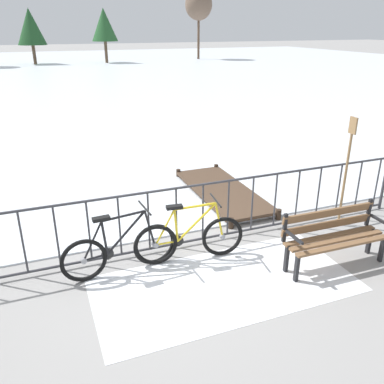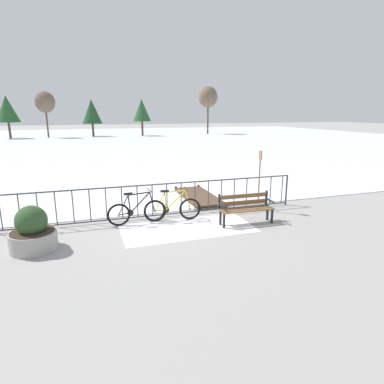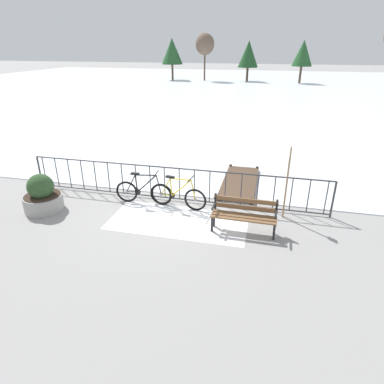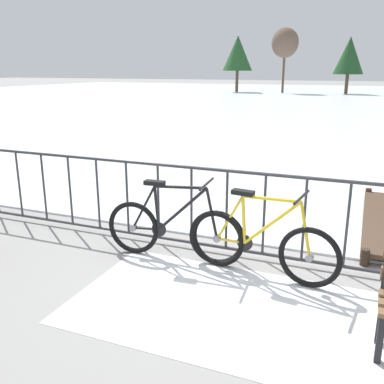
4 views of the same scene
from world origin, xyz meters
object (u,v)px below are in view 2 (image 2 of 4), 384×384
(bicycle_near_railing, at_px, (173,209))
(bicycle_second, at_px, (137,212))
(park_bench, at_px, (245,206))
(planter_with_shrub, at_px, (33,232))
(oar_upright, at_px, (259,177))

(bicycle_near_railing, bearing_deg, bicycle_second, 177.47)
(bicycle_second, distance_m, park_bench, 3.16)
(planter_with_shrub, height_order, oar_upright, oar_upright)
(oar_upright, bearing_deg, bicycle_second, -179.08)
(park_bench, relative_size, oar_upright, 0.81)
(bicycle_near_railing, relative_size, park_bench, 1.06)
(bicycle_second, xyz_separation_m, planter_with_shrub, (-2.60, -1.09, 0.07))
(bicycle_second, relative_size, park_bench, 1.06)
(bicycle_near_railing, relative_size, planter_with_shrub, 1.58)
(oar_upright, bearing_deg, planter_with_shrub, -170.08)
(bicycle_near_railing, bearing_deg, planter_with_shrub, -164.08)
(park_bench, bearing_deg, oar_upright, 44.92)
(bicycle_second, relative_size, oar_upright, 0.86)
(bicycle_second, distance_m, planter_with_shrub, 2.82)
(bicycle_near_railing, height_order, park_bench, bicycle_near_railing)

